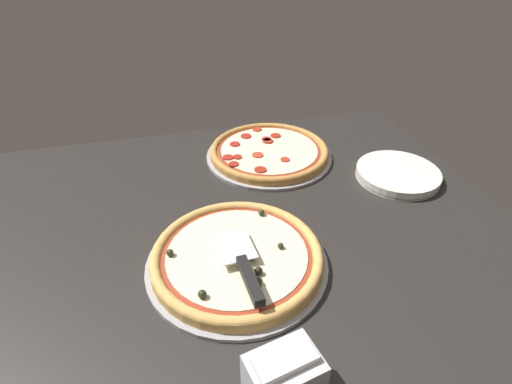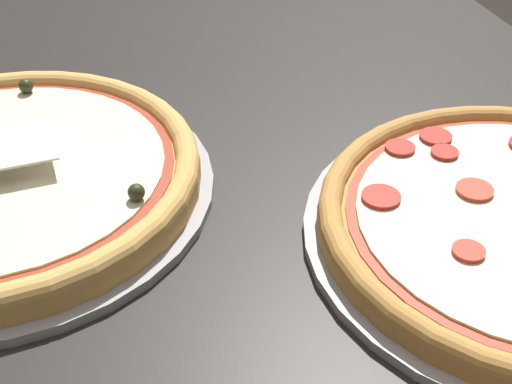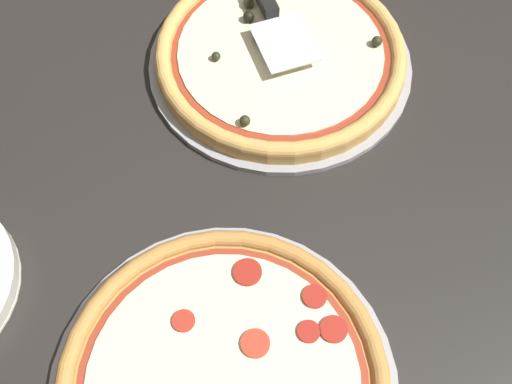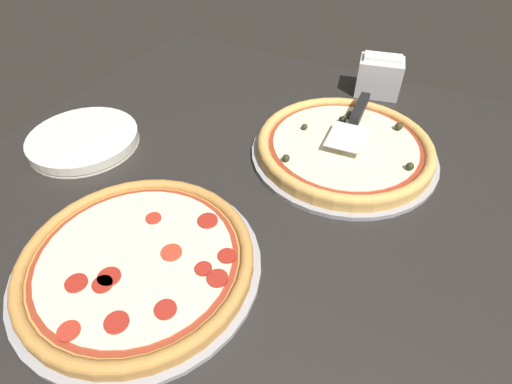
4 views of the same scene
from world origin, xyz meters
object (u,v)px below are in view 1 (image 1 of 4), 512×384
serving_spatula (245,270)px  napkin_holder (284,379)px  pizza_back (269,151)px  plate_stack (398,174)px  pizza_front (237,256)px

serving_spatula → napkin_holder: (0.52, -23.77, -0.87)cm
pizza_back → plate_stack: 40.89cm
pizza_front → plate_stack: bearing=23.0°
pizza_front → plate_stack: 60.00cm
pizza_front → serving_spatula: size_ratio=1.68×
pizza_back → napkin_holder: napkin_holder is taller
pizza_front → plate_stack: size_ratio=1.57×
plate_stack → napkin_holder: size_ratio=1.93×
plate_stack → napkin_holder: 77.72cm
pizza_back → plate_stack: (34.19, -22.42, -0.89)cm
pizza_front → serving_spatula: (0.12, -7.98, 3.38)cm
plate_stack → serving_spatula: bearing=-150.3°
pizza_back → plate_stack: pizza_back is taller
serving_spatula → pizza_front: bearing=90.8°
serving_spatula → plate_stack: (55.09, 31.44, -4.62)cm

